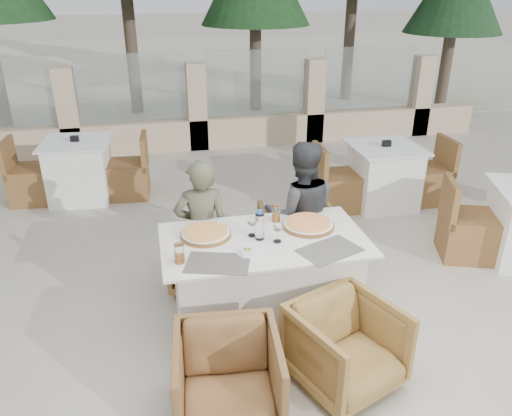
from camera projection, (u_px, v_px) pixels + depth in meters
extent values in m
plane|color=beige|center=(263.00, 321.00, 4.18)|extent=(80.00, 80.00, 0.00)
cube|color=beige|center=(168.00, 64.00, 16.59)|extent=(30.00, 16.00, 0.01)
cube|color=#5A544D|center=(218.00, 263.00, 3.55)|extent=(0.52, 0.42, 0.00)
cube|color=#605B52|center=(330.00, 250.00, 3.71)|extent=(0.53, 0.45, 0.00)
cylinder|color=orange|center=(206.00, 233.00, 3.91)|extent=(0.43, 0.43, 0.05)
cylinder|color=#EC5220|center=(308.00, 224.00, 4.06)|extent=(0.50, 0.50, 0.06)
cylinder|color=#A5BCDA|center=(260.00, 225.00, 3.83)|extent=(0.09, 0.09, 0.25)
cylinder|color=orange|center=(179.00, 253.00, 3.53)|extent=(0.08, 0.08, 0.14)
cylinder|color=orange|center=(276.00, 213.00, 4.14)|extent=(0.08, 0.08, 0.14)
imported|color=olive|center=(208.00, 261.00, 4.54)|extent=(0.77, 0.78, 0.55)
imported|color=brown|center=(298.00, 241.00, 4.78)|extent=(0.73, 0.75, 0.65)
imported|color=brown|center=(228.00, 380.00, 3.14)|extent=(0.72, 0.74, 0.62)
imported|color=olive|center=(346.00, 346.00, 3.43)|extent=(0.86, 0.87, 0.62)
imported|color=#51513B|center=(202.00, 231.00, 4.29)|extent=(0.48, 0.33, 1.28)
imported|color=#36393B|center=(300.00, 215.00, 4.47)|extent=(0.74, 0.62, 1.37)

